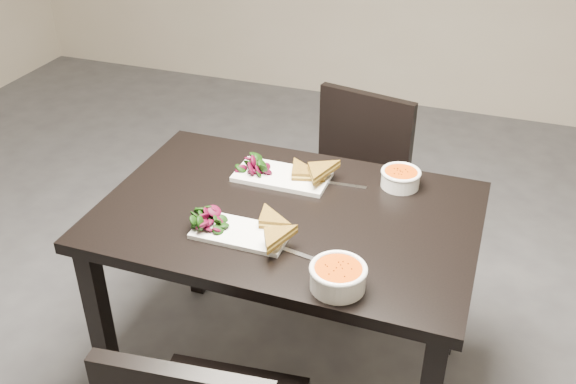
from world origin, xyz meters
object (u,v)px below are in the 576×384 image
Objects in this scene: table at (288,236)px; plate_near at (241,233)px; soup_bowl_near at (338,276)px; chair_far at (351,183)px; plate_far at (282,176)px; soup_bowl_far at (401,177)px.

plate_near is at bearing -117.01° from table.
soup_bowl_near reaches higher than plate_near.
table is 1.41× the size of chair_far.
plate_far is 0.41m from soup_bowl_far.
table is 0.22m from plate_near.
plate_far reaches higher than table.
chair_far is 0.90m from plate_near.
chair_far is at bearing 74.92° from plate_far.
soup_bowl_far is (0.40, 0.09, 0.03)m from plate_far.
table is 7.63× the size of soup_bowl_near.
soup_bowl_far is at bearing 48.32° from plate_near.
plate_far is at bearing -93.20° from chair_far.
plate_near is 0.36m from plate_far.
soup_bowl_near is at bearing -55.42° from plate_far.
chair_far is (0.04, 0.67, -0.17)m from table.
soup_bowl_near is at bearing -50.78° from table.
soup_bowl_far is at bearing 84.63° from soup_bowl_near.
soup_bowl_near reaches higher than table.
plate_far is (0.00, 0.36, 0.00)m from plate_near.
soup_bowl_far reaches higher than plate_near.
soup_bowl_near reaches higher than plate_far.
chair_far is at bearing 123.42° from soup_bowl_far.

